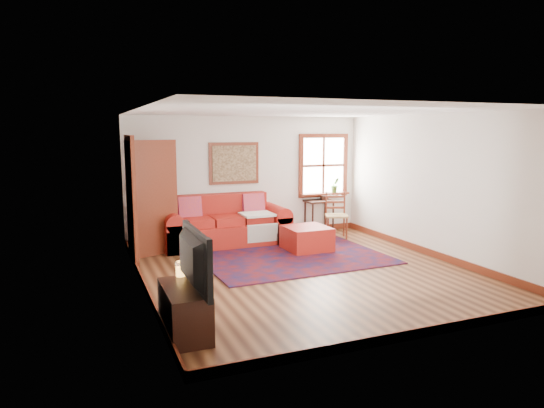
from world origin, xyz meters
name	(u,v)px	position (x,y,z in m)	size (l,w,h in m)	color
ground	(305,271)	(0.00, 0.00, 0.00)	(5.50, 5.50, 0.00)	#3D1E10
room_envelope	(305,167)	(0.00, 0.02, 1.65)	(5.04, 5.54, 2.52)	silver
window	(325,172)	(1.78, 2.70, 1.31)	(1.18, 0.20, 1.38)	white
doorway	(145,197)	(-2.21, 1.78, 1.07)	(0.89, 1.08, 2.14)	black
framed_artwork	(234,163)	(-0.30, 2.71, 1.55)	(1.05, 0.07, 0.85)	maroon
persian_rug	(290,255)	(0.16, 0.93, 0.01)	(3.16, 2.53, 0.02)	#5A0C0D
red_leather_sofa	(225,228)	(-0.65, 2.28, 0.32)	(2.45, 1.01, 0.96)	#A91D15
red_ottoman	(307,239)	(0.62, 1.20, 0.22)	(0.78, 0.78, 0.45)	#A91D15
side_table	(319,206)	(1.56, 2.53, 0.59)	(0.59, 0.45, 0.71)	black
ladder_back_chair	(336,213)	(1.66, 1.95, 0.51)	(0.56, 0.55, 0.94)	tan
media_cabinet	(184,311)	(-2.27, -1.67, 0.26)	(0.43, 0.95, 0.52)	black
television	(186,260)	(-2.25, -1.73, 0.85)	(1.13, 0.15, 0.65)	black
candle_hurricane	(180,269)	(-2.22, -1.25, 0.61)	(0.12, 0.12, 0.18)	silver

